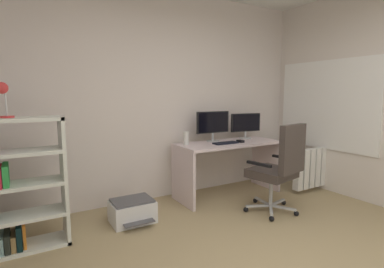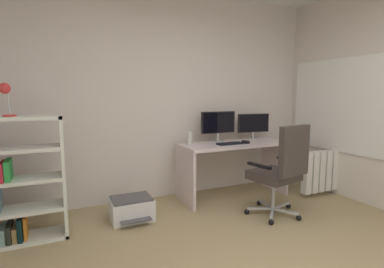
{
  "view_description": "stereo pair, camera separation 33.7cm",
  "coord_description": "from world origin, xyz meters",
  "px_view_note": "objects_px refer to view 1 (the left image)",
  "views": [
    {
      "loc": [
        -1.61,
        -1.18,
        1.38
      ],
      "look_at": [
        0.09,
        1.7,
        0.94
      ],
      "focal_mm": 27.78,
      "sensor_mm": 36.0,
      "label": 1
    },
    {
      "loc": [
        -1.31,
        -1.34,
        1.38
      ],
      "look_at": [
        0.09,
        1.7,
        0.94
      ],
      "focal_mm": 27.78,
      "sensor_mm": 36.0,
      "label": 2
    }
  ],
  "objects_px": {
    "keyboard": "(225,143)",
    "monitor_secondary": "(246,124)",
    "desktop_speaker": "(186,138)",
    "printer": "(132,211)",
    "radiator": "(318,167)",
    "bookshelf": "(5,191)",
    "computer_mouse": "(240,141)",
    "desk_lamp": "(3,93)",
    "monitor_main": "(213,124)",
    "office_chair": "(280,166)",
    "desk": "(228,156)"
  },
  "relations": [
    {
      "from": "bookshelf",
      "to": "printer",
      "type": "distance_m",
      "value": 1.23
    },
    {
      "from": "keyboard",
      "to": "desktop_speaker",
      "type": "relative_size",
      "value": 2.0
    },
    {
      "from": "desktop_speaker",
      "to": "office_chair",
      "type": "relative_size",
      "value": 0.16
    },
    {
      "from": "monitor_main",
      "to": "bookshelf",
      "type": "distance_m",
      "value": 2.5
    },
    {
      "from": "keyboard",
      "to": "printer",
      "type": "distance_m",
      "value": 1.47
    },
    {
      "from": "desk",
      "to": "radiator",
      "type": "height_order",
      "value": "desk"
    },
    {
      "from": "office_chair",
      "to": "desk_lamp",
      "type": "xyz_separation_m",
      "value": [
        -2.65,
        0.59,
        0.82
      ]
    },
    {
      "from": "monitor_secondary",
      "to": "bookshelf",
      "type": "relative_size",
      "value": 0.41
    },
    {
      "from": "office_chair",
      "to": "monitor_secondary",
      "type": "bearing_deg",
      "value": 71.6
    },
    {
      "from": "desk",
      "to": "keyboard",
      "type": "height_order",
      "value": "keyboard"
    },
    {
      "from": "printer",
      "to": "radiator",
      "type": "bearing_deg",
      "value": -6.18
    },
    {
      "from": "desktop_speaker",
      "to": "printer",
      "type": "xyz_separation_m",
      "value": [
        -0.84,
        -0.29,
        -0.7
      ]
    },
    {
      "from": "keyboard",
      "to": "office_chair",
      "type": "distance_m",
      "value": 0.79
    },
    {
      "from": "bookshelf",
      "to": "desk_lamp",
      "type": "bearing_deg",
      "value": -0.15
    },
    {
      "from": "keyboard",
      "to": "desk_lamp",
      "type": "bearing_deg",
      "value": -175.99
    },
    {
      "from": "keyboard",
      "to": "monitor_main",
      "type": "bearing_deg",
      "value": 98.92
    },
    {
      "from": "keyboard",
      "to": "monitor_secondary",
      "type": "bearing_deg",
      "value": 24.35
    },
    {
      "from": "monitor_main",
      "to": "bookshelf",
      "type": "height_order",
      "value": "bookshelf"
    },
    {
      "from": "keyboard",
      "to": "printer",
      "type": "height_order",
      "value": "keyboard"
    },
    {
      "from": "keyboard",
      "to": "radiator",
      "type": "relative_size",
      "value": 0.36
    },
    {
      "from": "keyboard",
      "to": "office_chair",
      "type": "bearing_deg",
      "value": -72.75
    },
    {
      "from": "office_chair",
      "to": "bookshelf",
      "type": "relative_size",
      "value": 0.89
    },
    {
      "from": "computer_mouse",
      "to": "bookshelf",
      "type": "relative_size",
      "value": 0.08
    },
    {
      "from": "radiator",
      "to": "bookshelf",
      "type": "bearing_deg",
      "value": 176.44
    },
    {
      "from": "monitor_secondary",
      "to": "printer",
      "type": "height_order",
      "value": "monitor_secondary"
    },
    {
      "from": "desktop_speaker",
      "to": "keyboard",
      "type": "bearing_deg",
      "value": -21.8
    },
    {
      "from": "monitor_secondary",
      "to": "desk_lamp",
      "type": "relative_size",
      "value": 1.63
    },
    {
      "from": "desk",
      "to": "monitor_secondary",
      "type": "height_order",
      "value": "monitor_secondary"
    },
    {
      "from": "monitor_main",
      "to": "radiator",
      "type": "relative_size",
      "value": 0.53
    },
    {
      "from": "radiator",
      "to": "keyboard",
      "type": "bearing_deg",
      "value": 164.43
    },
    {
      "from": "computer_mouse",
      "to": "office_chair",
      "type": "distance_m",
      "value": 0.74
    },
    {
      "from": "desktop_speaker",
      "to": "printer",
      "type": "height_order",
      "value": "desktop_speaker"
    },
    {
      "from": "desk_lamp",
      "to": "printer",
      "type": "xyz_separation_m",
      "value": [
        1.11,
        0.05,
        -1.27
      ]
    },
    {
      "from": "desktop_speaker",
      "to": "computer_mouse",
      "type": "bearing_deg",
      "value": -16.41
    },
    {
      "from": "desk_lamp",
      "to": "keyboard",
      "type": "bearing_deg",
      "value": 3.51
    },
    {
      "from": "bookshelf",
      "to": "monitor_secondary",
      "type": "bearing_deg",
      "value": 7.38
    },
    {
      "from": "desk_lamp",
      "to": "monitor_main",
      "type": "bearing_deg",
      "value": 9.29
    },
    {
      "from": "monitor_secondary",
      "to": "printer",
      "type": "distance_m",
      "value": 2.08
    },
    {
      "from": "computer_mouse",
      "to": "printer",
      "type": "distance_m",
      "value": 1.69
    },
    {
      "from": "monitor_main",
      "to": "computer_mouse",
      "type": "height_order",
      "value": "monitor_main"
    },
    {
      "from": "desk",
      "to": "radiator",
      "type": "bearing_deg",
      "value": -20.5
    },
    {
      "from": "desk",
      "to": "bookshelf",
      "type": "bearing_deg",
      "value": -174.72
    },
    {
      "from": "bookshelf",
      "to": "radiator",
      "type": "distance_m",
      "value": 3.88
    },
    {
      "from": "desk",
      "to": "monitor_secondary",
      "type": "xyz_separation_m",
      "value": [
        0.43,
        0.15,
        0.41
      ]
    },
    {
      "from": "monitor_secondary",
      "to": "desk_lamp",
      "type": "xyz_separation_m",
      "value": [
        -2.98,
        -0.39,
        0.44
      ]
    },
    {
      "from": "monitor_secondary",
      "to": "office_chair",
      "type": "relative_size",
      "value": 0.46
    },
    {
      "from": "desktop_speaker",
      "to": "monitor_main",
      "type": "bearing_deg",
      "value": 6.02
    },
    {
      "from": "desk",
      "to": "office_chair",
      "type": "height_order",
      "value": "office_chair"
    },
    {
      "from": "desk_lamp",
      "to": "radiator",
      "type": "distance_m",
      "value": 3.97
    },
    {
      "from": "radiator",
      "to": "printer",
      "type": "bearing_deg",
      "value": 173.82
    }
  ]
}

